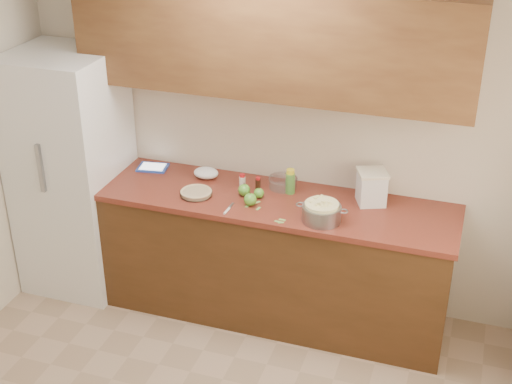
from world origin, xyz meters
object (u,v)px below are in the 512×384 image
(colander, at_px, (322,212))
(tablet, at_px, (153,167))
(pie, at_px, (196,193))
(flour_canister, at_px, (372,187))

(colander, relative_size, tablet, 1.43)
(pie, distance_m, tablet, 0.55)
(flour_canister, xyz_separation_m, tablet, (-1.61, 0.03, -0.11))
(tablet, bearing_deg, flour_canister, -10.17)
(pie, distance_m, colander, 0.89)
(pie, relative_size, flour_canister, 0.91)
(flour_canister, bearing_deg, tablet, 178.99)
(colander, bearing_deg, flour_canister, 53.49)
(tablet, bearing_deg, colander, -24.38)
(pie, xyz_separation_m, colander, (0.89, -0.07, 0.04))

